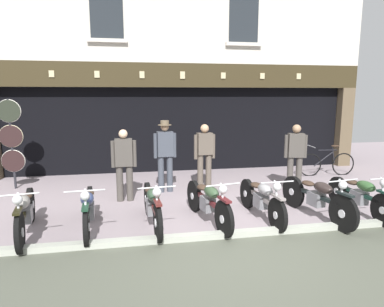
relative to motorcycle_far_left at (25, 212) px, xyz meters
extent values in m
cube|color=gray|center=(3.40, 4.24, -0.47)|extent=(23.42, 10.00, 0.08)
cube|color=#A7AA9D|center=(3.40, -0.68, -0.42)|extent=(23.42, 0.16, 0.18)
cube|color=black|center=(3.40, 6.54, 0.87)|extent=(10.50, 4.00, 2.60)
cube|color=brown|center=(8.89, 4.42, 0.87)|extent=(0.44, 0.36, 2.60)
cube|color=#23282D|center=(3.40, 4.79, 1.00)|extent=(10.05, 0.03, 2.18)
cube|color=#332A17|center=(3.40, 4.36, 2.52)|extent=(11.42, 0.24, 0.70)
cube|color=#C6B789|center=(-0.29, 4.23, 2.52)|extent=(0.14, 0.03, 0.18)
cube|color=#C6B789|center=(0.93, 4.23, 2.52)|extent=(0.14, 0.03, 0.19)
cube|color=#C6B789|center=(2.18, 4.23, 2.52)|extent=(0.14, 0.03, 0.19)
cube|color=#C6B789|center=(3.37, 4.23, 2.52)|extent=(0.14, 0.03, 0.21)
cube|color=#C6B789|center=(4.61, 4.23, 2.52)|extent=(0.14, 0.03, 0.18)
cube|color=#C6B789|center=(5.85, 4.23, 2.52)|extent=(0.14, 0.03, 0.17)
cube|color=#C6B789|center=(7.06, 4.23, 2.52)|extent=(0.14, 0.03, 0.18)
cube|color=beige|center=(3.40, 4.44, 4.14)|extent=(11.42, 0.40, 2.54)
cube|color=#23282D|center=(1.25, 4.23, 4.14)|extent=(0.90, 0.02, 1.30)
cube|color=beige|center=(1.25, 4.19, 3.44)|extent=(1.10, 0.12, 0.10)
cube|color=#23282D|center=(5.21, 4.23, 4.14)|extent=(0.90, 0.02, 1.30)
cube|color=beige|center=(5.21, 4.19, 3.44)|extent=(1.10, 0.12, 0.10)
cylinder|color=black|center=(0.10, -0.67, -0.10)|extent=(0.17, 0.65, 0.65)
cylinder|color=silver|center=(0.10, -0.67, -0.10)|extent=(0.12, 0.16, 0.14)
cylinder|color=black|center=(-0.11, 0.71, -0.10)|extent=(0.18, 0.66, 0.65)
cylinder|color=silver|center=(-0.11, 0.71, -0.10)|extent=(0.13, 0.16, 0.14)
cube|color=black|center=(0.00, 0.02, 0.02)|extent=(0.26, 1.28, 0.07)
cube|color=slate|center=(0.00, 0.02, -0.05)|extent=(0.25, 0.35, 0.26)
ellipsoid|color=gray|center=(0.02, -0.14, 0.22)|extent=(0.29, 0.49, 0.20)
ellipsoid|color=#38281E|center=(-0.04, 0.27, 0.20)|extent=(0.24, 0.33, 0.10)
cube|color=black|center=(0.10, -0.67, 0.24)|extent=(0.15, 0.37, 0.04)
sphere|color=silver|center=(0.09, -0.61, 0.40)|extent=(0.15, 0.15, 0.15)
cylinder|color=silver|center=(0.09, -0.61, 0.48)|extent=(0.62, 0.12, 0.02)
cylinder|color=silver|center=(0.09, -0.63, 0.19)|extent=(0.08, 0.29, 0.60)
cylinder|color=black|center=(1.07, -0.59, -0.11)|extent=(0.11, 0.63, 0.63)
cylinder|color=silver|center=(1.07, -0.59, -0.11)|extent=(0.11, 0.14, 0.14)
cylinder|color=black|center=(0.99, 0.71, -0.11)|extent=(0.12, 0.63, 0.63)
cylinder|color=silver|center=(0.99, 0.71, -0.11)|extent=(0.12, 0.14, 0.14)
cube|color=#173625|center=(1.03, 0.06, 0.01)|extent=(0.14, 1.20, 0.07)
cube|color=slate|center=(1.03, 0.06, -0.06)|extent=(0.22, 0.33, 0.26)
ellipsoid|color=navy|center=(1.04, -0.10, 0.21)|extent=(0.25, 0.47, 0.20)
ellipsoid|color=#38281E|center=(1.01, 0.29, 0.19)|extent=(0.22, 0.31, 0.10)
cube|color=#173625|center=(1.07, -0.59, 0.22)|extent=(0.12, 0.37, 0.04)
sphere|color=silver|center=(1.06, -0.53, 0.39)|extent=(0.15, 0.15, 0.15)
cylinder|color=silver|center=(1.06, -0.53, 0.47)|extent=(0.62, 0.06, 0.02)
cylinder|color=silver|center=(1.06, -0.55, 0.18)|extent=(0.05, 0.24, 0.62)
cylinder|color=black|center=(2.20, -0.65, -0.10)|extent=(0.11, 0.66, 0.65)
cylinder|color=silver|center=(2.20, -0.65, -0.10)|extent=(0.11, 0.15, 0.14)
cylinder|color=black|center=(2.10, 0.71, -0.10)|extent=(0.12, 0.66, 0.65)
cylinder|color=silver|center=(2.10, 0.71, -0.10)|extent=(0.12, 0.15, 0.14)
cube|color=#511E1B|center=(2.15, 0.03, 0.02)|extent=(0.16, 1.25, 0.07)
cube|color=slate|center=(2.15, 0.03, -0.05)|extent=(0.22, 0.33, 0.26)
ellipsoid|color=#2E4531|center=(2.16, -0.13, 0.22)|extent=(0.25, 0.47, 0.20)
ellipsoid|color=#38281E|center=(2.13, 0.28, 0.20)|extent=(0.22, 0.31, 0.10)
cube|color=#511E1B|center=(2.20, -0.65, 0.25)|extent=(0.12, 0.37, 0.04)
sphere|color=silver|center=(2.19, -0.59, 0.40)|extent=(0.15, 0.15, 0.15)
cylinder|color=silver|center=(2.19, -0.59, 0.48)|extent=(0.62, 0.07, 0.02)
cylinder|color=silver|center=(2.19, -0.61, 0.19)|extent=(0.06, 0.28, 0.60)
cylinder|color=black|center=(3.31, -0.66, -0.11)|extent=(0.18, 0.64, 0.64)
cylinder|color=silver|center=(3.31, -0.66, -0.11)|extent=(0.12, 0.16, 0.14)
cylinder|color=black|center=(3.06, 0.73, -0.11)|extent=(0.19, 0.65, 0.64)
cylinder|color=silver|center=(3.06, 0.73, -0.11)|extent=(0.13, 0.16, 0.14)
cube|color=#571C1F|center=(3.18, 0.04, 0.01)|extent=(0.30, 1.29, 0.07)
cube|color=slate|center=(3.18, 0.04, -0.06)|extent=(0.25, 0.35, 0.26)
ellipsoid|color=#2F452D|center=(3.21, -0.13, 0.21)|extent=(0.30, 0.49, 0.20)
ellipsoid|color=#38281E|center=(3.14, 0.29, 0.19)|extent=(0.25, 0.33, 0.10)
cube|color=#571C1F|center=(3.31, -0.66, 0.23)|extent=(0.16, 0.37, 0.04)
sphere|color=silver|center=(3.30, -0.60, 0.39)|extent=(0.15, 0.15, 0.15)
cylinder|color=silver|center=(3.30, -0.60, 0.47)|extent=(0.61, 0.13, 0.02)
cylinder|color=silver|center=(3.30, -0.62, 0.18)|extent=(0.08, 0.27, 0.61)
cylinder|color=black|center=(4.29, -0.62, -0.12)|extent=(0.11, 0.62, 0.62)
cylinder|color=silver|center=(4.29, -0.62, -0.12)|extent=(0.11, 0.14, 0.14)
cylinder|color=black|center=(4.21, 0.73, -0.12)|extent=(0.12, 0.62, 0.62)
cylinder|color=silver|center=(4.21, 0.73, -0.12)|extent=(0.12, 0.14, 0.14)
cube|color=gray|center=(4.25, 0.06, 0.00)|extent=(0.14, 1.25, 0.07)
cube|color=slate|center=(4.25, 0.06, -0.07)|extent=(0.22, 0.33, 0.26)
ellipsoid|color=gray|center=(4.26, -0.11, 0.20)|extent=(0.25, 0.47, 0.20)
ellipsoid|color=#38281E|center=(4.23, 0.30, 0.18)|extent=(0.22, 0.31, 0.10)
cube|color=gray|center=(4.29, -0.62, 0.21)|extent=(0.12, 0.37, 0.04)
sphere|color=silver|center=(4.28, -0.56, 0.38)|extent=(0.15, 0.15, 0.15)
cylinder|color=silver|center=(4.28, -0.56, 0.46)|extent=(0.62, 0.06, 0.02)
cylinder|color=silver|center=(4.28, -0.58, 0.17)|extent=(0.05, 0.29, 0.60)
cylinder|color=black|center=(5.43, -0.82, -0.09)|extent=(0.17, 0.67, 0.67)
cylinder|color=silver|center=(5.43, -0.82, -0.09)|extent=(0.12, 0.16, 0.15)
cylinder|color=black|center=(5.20, 0.61, -0.09)|extent=(0.18, 0.67, 0.67)
cylinder|color=silver|center=(5.20, 0.61, -0.09)|extent=(0.13, 0.16, 0.15)
cube|color=black|center=(5.31, -0.10, 0.03)|extent=(0.28, 1.33, 0.07)
cube|color=slate|center=(5.31, -0.10, -0.04)|extent=(0.25, 0.35, 0.26)
ellipsoid|color=#2A211F|center=(5.34, -0.27, 0.23)|extent=(0.29, 0.49, 0.20)
ellipsoid|color=#38281E|center=(5.27, 0.16, 0.21)|extent=(0.24, 0.33, 0.10)
cube|color=black|center=(5.43, -0.82, 0.26)|extent=(0.16, 0.37, 0.04)
sphere|color=silver|center=(5.42, -0.76, 0.41)|extent=(0.15, 0.15, 0.15)
cylinder|color=silver|center=(5.42, -0.76, 0.49)|extent=(0.62, 0.12, 0.02)
cylinder|color=silver|center=(5.42, -0.78, 0.20)|extent=(0.08, 0.27, 0.61)
cylinder|color=black|center=(6.31, -0.72, -0.12)|extent=(0.10, 0.62, 0.62)
cylinder|color=silver|center=(6.31, -0.72, -0.12)|extent=(0.11, 0.14, 0.14)
cylinder|color=black|center=(6.24, 0.59, -0.12)|extent=(0.11, 0.62, 0.62)
cylinder|color=silver|center=(6.24, 0.59, -0.12)|extent=(0.12, 0.14, 0.14)
cube|color=#14352A|center=(6.28, -0.07, 0.00)|extent=(0.13, 1.21, 0.07)
cube|color=slate|center=(6.28, -0.07, -0.07)|extent=(0.22, 0.33, 0.26)
ellipsoid|color=#2F532B|center=(6.29, -0.23, 0.20)|extent=(0.24, 0.47, 0.20)
ellipsoid|color=#38281E|center=(6.26, 0.17, 0.18)|extent=(0.22, 0.31, 0.10)
sphere|color=silver|center=(6.31, -0.66, 0.38)|extent=(0.15, 0.15, 0.15)
cylinder|color=silver|center=(6.31, -0.68, 0.17)|extent=(0.05, 0.27, 0.61)
cylinder|color=#47423D|center=(1.75, 1.68, -0.01)|extent=(0.15, 0.15, 0.83)
cylinder|color=#47423D|center=(1.53, 1.68, -0.01)|extent=(0.15, 0.15, 0.83)
cube|color=#47423D|center=(1.64, 1.68, 0.69)|extent=(0.38, 0.22, 0.61)
cube|color=silver|center=(1.64, 1.80, 0.76)|extent=(0.14, 0.02, 0.34)
cube|color=black|center=(1.64, 1.81, 0.75)|extent=(0.05, 0.01, 0.32)
cylinder|color=#47423D|center=(1.88, 1.69, 0.66)|extent=(0.09, 0.09, 0.60)
cylinder|color=#47423D|center=(1.41, 1.68, 0.66)|extent=(0.09, 0.09, 0.60)
sphere|color=beige|center=(1.64, 1.68, 1.10)|extent=(0.20, 0.20, 0.20)
cylinder|color=#3D424C|center=(2.73, 2.26, 0.03)|extent=(0.15, 0.15, 0.92)
cylinder|color=#3D424C|center=(2.51, 2.24, 0.03)|extent=(0.15, 0.15, 0.92)
cube|color=#3D424C|center=(2.62, 2.25, 0.77)|extent=(0.40, 0.25, 0.61)
cube|color=silver|center=(2.61, 2.37, 0.85)|extent=(0.14, 0.03, 0.34)
cube|color=navy|center=(2.61, 2.38, 0.83)|extent=(0.05, 0.02, 0.32)
cylinder|color=#3D424C|center=(2.86, 2.27, 0.74)|extent=(0.09, 0.09, 0.60)
cylinder|color=#3D424C|center=(2.39, 2.23, 0.74)|extent=(0.09, 0.09, 0.60)
sphere|color=#9E7A5B|center=(2.62, 2.25, 1.18)|extent=(0.19, 0.19, 0.19)
cylinder|color=brown|center=(2.62, 2.25, 1.24)|extent=(0.33, 0.33, 0.01)
cylinder|color=brown|center=(2.62, 2.25, 1.29)|extent=(0.20, 0.20, 0.11)
cylinder|color=brown|center=(3.74, 2.35, 0.03)|extent=(0.15, 0.15, 0.92)
cylinder|color=brown|center=(3.52, 2.33, 0.03)|extent=(0.15, 0.15, 0.92)
cube|color=brown|center=(3.63, 2.34, 0.74)|extent=(0.40, 0.26, 0.54)
cube|color=silver|center=(3.62, 2.45, 0.81)|extent=(0.14, 0.03, 0.30)
cube|color=#47234C|center=(3.62, 2.47, 0.80)|extent=(0.05, 0.02, 0.28)
cylinder|color=brown|center=(3.86, 2.36, 0.67)|extent=(0.09, 0.09, 0.61)
cylinder|color=brown|center=(3.39, 2.32, 0.67)|extent=(0.09, 0.09, 0.61)
sphere|color=tan|center=(3.63, 2.34, 1.13)|extent=(0.21, 0.21, 0.21)
cylinder|color=#47423D|center=(5.93, 1.78, 0.01)|extent=(0.15, 0.15, 0.87)
cylinder|color=#47423D|center=(5.72, 1.82, 0.01)|extent=(0.15, 0.15, 0.87)
cube|color=#47423D|center=(5.82, 1.80, 0.72)|extent=(0.42, 0.29, 0.59)
cube|color=silver|center=(5.85, 1.91, 0.79)|extent=(0.14, 0.05, 0.33)
cube|color=maroon|center=(5.85, 1.93, 0.78)|extent=(0.05, 0.02, 0.31)
cylinder|color=#47423D|center=(6.05, 1.75, 0.69)|extent=(0.09, 0.09, 0.57)
cylinder|color=#47423D|center=(5.59, 1.85, 0.69)|extent=(0.09, 0.09, 0.57)
sphere|color=#9E7A5B|center=(5.82, 1.80, 1.13)|extent=(0.21, 0.21, 0.21)
cylinder|color=#232328|center=(-1.15, 3.24, 0.72)|extent=(0.06, 0.06, 2.29)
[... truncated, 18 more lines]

